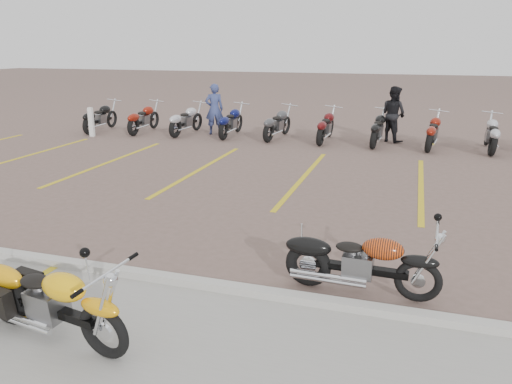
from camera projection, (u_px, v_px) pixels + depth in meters
ground at (252, 235)px, 8.36m from camera, size 100.00×100.00×0.00m
curb at (205, 285)px, 6.51m from camera, size 60.00×0.18×0.12m
parking_stripes at (304, 177)px, 12.01m from camera, size 38.00×5.50×0.01m
yellow_cruiser at (50, 303)px, 5.31m from camera, size 2.08×0.51×0.86m
flame_cruiser at (358, 264)px, 6.31m from camera, size 1.97×0.31×0.81m
person_a at (214, 109)px, 17.57m from camera, size 0.77×0.69×1.77m
person_b at (393, 114)px, 16.21m from camera, size 1.11×1.08×1.80m
bollard at (91, 122)px, 17.24m from camera, size 0.18×0.18×1.00m
bg_bike_row at (324, 126)px, 16.15m from camera, size 17.19×2.02×1.10m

